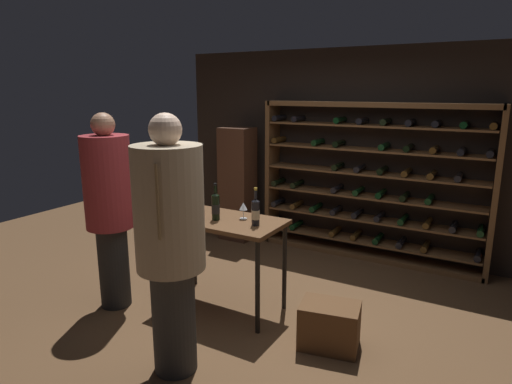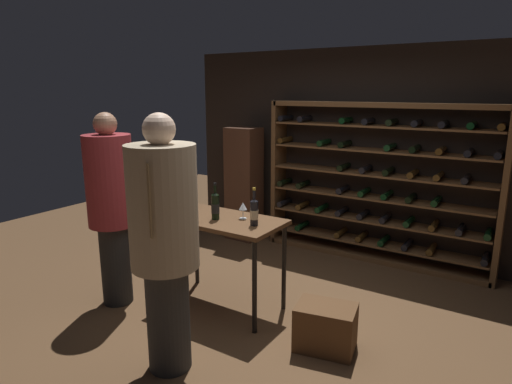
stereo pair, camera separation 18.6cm
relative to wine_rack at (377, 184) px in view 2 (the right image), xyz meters
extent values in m
plane|color=brown|center=(-0.36, -1.98, -0.97)|extent=(10.37, 10.37, 0.00)
cube|color=black|center=(-0.36, 0.21, 0.34)|extent=(4.86, 0.10, 2.62)
cube|color=brown|center=(-1.39, 0.00, 0.01)|extent=(0.06, 0.32, 1.95)
cube|color=brown|center=(1.37, 0.00, 0.01)|extent=(0.06, 0.32, 1.95)
cube|color=brown|center=(-0.01, 0.00, 0.96)|extent=(2.76, 0.32, 0.06)
cube|color=brown|center=(-0.01, 0.00, -0.94)|extent=(2.76, 0.32, 0.06)
cube|color=brown|center=(-0.01, 0.00, -0.76)|extent=(2.68, 0.32, 0.02)
cylinder|color=#4C3314|center=(-1.29, 0.00, -0.70)|extent=(0.08, 0.30, 0.08)
cylinder|color=black|center=(-1.00, 0.00, -0.70)|extent=(0.08, 0.30, 0.08)
cylinder|color=#4C3314|center=(-0.43, 0.00, -0.70)|extent=(0.08, 0.30, 0.08)
cylinder|color=#4C3314|center=(-0.15, 0.00, -0.70)|extent=(0.08, 0.30, 0.08)
cylinder|color=black|center=(0.13, 0.00, -0.70)|extent=(0.08, 0.30, 0.08)
cylinder|color=black|center=(0.42, 0.00, -0.70)|extent=(0.08, 0.30, 0.08)
cylinder|color=#4C3314|center=(0.70, 0.00, -0.70)|extent=(0.08, 0.30, 0.08)
cylinder|color=black|center=(1.27, 0.00, -0.70)|extent=(0.08, 0.30, 0.08)
cube|color=brown|center=(-0.01, 0.00, -0.47)|extent=(2.68, 0.32, 0.02)
cylinder|color=black|center=(-1.29, 0.00, -0.41)|extent=(0.08, 0.30, 0.08)
cylinder|color=#4C3314|center=(-1.00, 0.00, -0.41)|extent=(0.08, 0.30, 0.08)
cylinder|color=black|center=(-0.72, 0.00, -0.41)|extent=(0.08, 0.30, 0.08)
cylinder|color=black|center=(-0.43, 0.00, -0.41)|extent=(0.08, 0.30, 0.08)
cylinder|color=black|center=(-0.15, 0.00, -0.41)|extent=(0.08, 0.30, 0.08)
cylinder|color=black|center=(0.13, 0.00, -0.41)|extent=(0.08, 0.30, 0.08)
cylinder|color=black|center=(0.42, 0.00, -0.41)|extent=(0.08, 0.30, 0.08)
cylinder|color=#4C3314|center=(0.70, 0.00, -0.41)|extent=(0.08, 0.30, 0.08)
cylinder|color=black|center=(0.99, 0.00, -0.41)|extent=(0.08, 0.30, 0.08)
cylinder|color=black|center=(1.27, 0.00, -0.41)|extent=(0.08, 0.30, 0.08)
cube|color=brown|center=(-0.01, 0.00, -0.17)|extent=(2.68, 0.32, 0.02)
cylinder|color=black|center=(-1.29, 0.00, -0.12)|extent=(0.08, 0.30, 0.08)
cylinder|color=black|center=(-1.00, 0.00, -0.12)|extent=(0.08, 0.30, 0.08)
cylinder|color=black|center=(-0.43, 0.00, -0.12)|extent=(0.08, 0.30, 0.08)
cylinder|color=black|center=(-0.15, 0.00, -0.12)|extent=(0.08, 0.30, 0.08)
cylinder|color=black|center=(0.13, 0.00, -0.12)|extent=(0.08, 0.30, 0.08)
cylinder|color=black|center=(0.42, 0.00, -0.12)|extent=(0.08, 0.30, 0.08)
cylinder|color=black|center=(0.70, 0.00, -0.12)|extent=(0.08, 0.30, 0.08)
cube|color=brown|center=(-0.01, 0.00, 0.12)|extent=(2.68, 0.32, 0.02)
cylinder|color=black|center=(-0.43, 0.00, 0.17)|extent=(0.08, 0.30, 0.08)
cylinder|color=black|center=(-0.15, 0.00, 0.17)|extent=(0.08, 0.30, 0.08)
cylinder|color=black|center=(0.13, 0.00, 0.17)|extent=(0.08, 0.30, 0.08)
cylinder|color=#4C3314|center=(0.42, 0.00, 0.17)|extent=(0.08, 0.30, 0.08)
cylinder|color=#4C3314|center=(0.70, 0.00, 0.17)|extent=(0.08, 0.30, 0.08)
cylinder|color=black|center=(0.99, 0.00, 0.17)|extent=(0.08, 0.30, 0.08)
cube|color=brown|center=(-0.01, 0.00, 0.41)|extent=(2.68, 0.32, 0.02)
cylinder|color=#4C3314|center=(-1.29, 0.00, 0.47)|extent=(0.08, 0.30, 0.08)
cylinder|color=black|center=(-0.72, 0.00, 0.47)|extent=(0.08, 0.30, 0.08)
cylinder|color=black|center=(-0.43, 0.00, 0.47)|extent=(0.08, 0.30, 0.08)
cylinder|color=black|center=(0.13, 0.00, 0.47)|extent=(0.08, 0.30, 0.08)
cylinder|color=black|center=(0.42, 0.00, 0.47)|extent=(0.08, 0.30, 0.08)
cylinder|color=#4C3314|center=(0.70, 0.00, 0.47)|extent=(0.08, 0.30, 0.08)
cylinder|color=black|center=(0.99, 0.00, 0.47)|extent=(0.08, 0.30, 0.08)
cylinder|color=black|center=(1.27, 0.00, 0.47)|extent=(0.08, 0.30, 0.08)
cube|color=brown|center=(-0.01, 0.00, 0.70)|extent=(2.68, 0.32, 0.02)
cylinder|color=black|center=(-1.29, 0.00, 0.76)|extent=(0.08, 0.30, 0.08)
cylinder|color=black|center=(-1.00, 0.00, 0.76)|extent=(0.08, 0.30, 0.08)
cylinder|color=black|center=(-0.43, 0.00, 0.76)|extent=(0.08, 0.30, 0.08)
cylinder|color=black|center=(-0.15, 0.00, 0.76)|extent=(0.08, 0.30, 0.08)
cylinder|color=black|center=(0.13, 0.00, 0.76)|extent=(0.08, 0.30, 0.08)
cylinder|color=black|center=(0.42, 0.00, 0.76)|extent=(0.08, 0.30, 0.08)
cylinder|color=black|center=(0.70, 0.00, 0.76)|extent=(0.08, 0.30, 0.08)
cylinder|color=black|center=(0.99, 0.00, 0.76)|extent=(0.08, 0.30, 0.08)
cylinder|color=#4C3314|center=(1.27, 0.00, 0.76)|extent=(0.08, 0.30, 0.08)
cube|color=brown|center=(-0.86, -2.02, -0.09)|extent=(1.20, 0.62, 0.04)
cylinder|color=black|center=(-1.41, -2.28, -0.54)|extent=(0.04, 0.04, 0.86)
cylinder|color=black|center=(-0.31, -2.28, -0.54)|extent=(0.04, 0.04, 0.86)
cylinder|color=black|center=(-1.41, -1.76, -0.54)|extent=(0.04, 0.04, 0.86)
cylinder|color=black|center=(-0.31, -1.76, -0.54)|extent=(0.04, 0.04, 0.86)
cylinder|color=#252525|center=(-1.80, -2.53, -0.56)|extent=(0.29, 0.29, 0.81)
cylinder|color=#9E2D33|center=(-1.80, -2.53, 0.28)|extent=(0.45, 0.45, 0.88)
sphere|color=#AD7A5B|center=(-1.80, -2.53, 0.82)|extent=(0.22, 0.22, 0.22)
cube|color=maroon|center=(-1.93, -2.35, 0.39)|extent=(0.05, 0.04, 0.49)
cylinder|color=#2F2F2F|center=(-0.60, -3.04, -0.55)|extent=(0.33, 0.33, 0.83)
cylinder|color=tan|center=(-0.60, -3.04, 0.31)|extent=(0.50, 0.50, 0.90)
sphere|color=beige|center=(-0.60, -3.04, 0.87)|extent=(0.23, 0.23, 0.23)
cube|color=olive|center=(-0.49, -3.27, 0.42)|extent=(0.05, 0.03, 0.50)
cube|color=brown|center=(0.31, -2.17, -0.78)|extent=(0.54, 0.43, 0.38)
cube|color=#4C2D1E|center=(-1.83, -0.21, -0.17)|extent=(0.44, 0.36, 1.59)
cylinder|color=black|center=(-0.47, -2.04, 0.05)|extent=(0.07, 0.07, 0.22)
cone|color=black|center=(-0.47, -2.04, 0.17)|extent=(0.07, 0.07, 0.03)
cylinder|color=black|center=(-0.47, -2.04, 0.22)|extent=(0.03, 0.03, 0.08)
cylinder|color=#B7932D|center=(-0.47, -2.04, 0.27)|extent=(0.03, 0.03, 0.02)
cylinder|color=#C6B28C|center=(-0.47, -2.04, 0.04)|extent=(0.08, 0.08, 0.09)
cylinder|color=black|center=(-0.88, -2.08, 0.05)|extent=(0.07, 0.07, 0.24)
cone|color=black|center=(-0.88, -2.08, 0.18)|extent=(0.07, 0.07, 0.03)
cylinder|color=black|center=(-0.88, -2.08, 0.23)|extent=(0.03, 0.03, 0.07)
cylinder|color=black|center=(-0.88, -2.08, 0.27)|extent=(0.03, 0.03, 0.02)
cylinder|color=black|center=(-0.88, -2.08, 0.04)|extent=(0.08, 0.08, 0.09)
cylinder|color=silver|center=(-0.67, -1.92, -0.06)|extent=(0.07, 0.07, 0.00)
cylinder|color=silver|center=(-0.67, -1.92, -0.02)|extent=(0.01, 0.01, 0.08)
cone|color=silver|center=(-0.67, -1.92, 0.06)|extent=(0.08, 0.08, 0.07)
cylinder|color=#590A14|center=(-0.67, -1.92, 0.04)|extent=(0.04, 0.04, 0.02)
camera|label=1|loc=(1.44, -5.33, 1.13)|focal=30.83mm
camera|label=2|loc=(1.60, -5.23, 1.13)|focal=30.83mm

